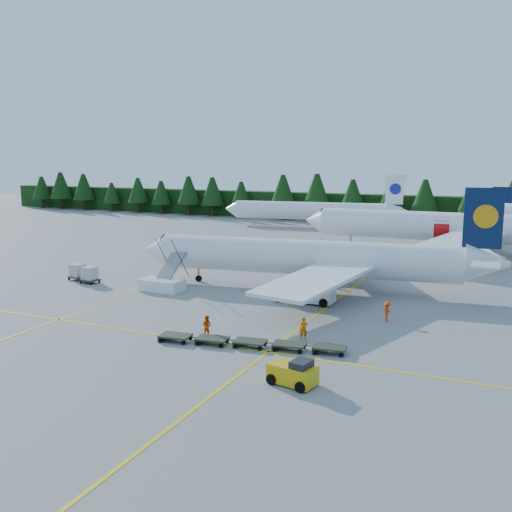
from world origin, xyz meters
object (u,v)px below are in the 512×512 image
at_px(airliner_navy, 299,258).
at_px(airstairs, 163,282).
at_px(service_truck, 305,288).
at_px(airliner_red, 438,227).
at_px(baggage_tug, 294,373).

bearing_deg(airliner_navy, airstairs, -159.61).
bearing_deg(service_truck, airstairs, -174.94).
distance_m(airliner_red, airstairs, 44.52).
distance_m(airliner_navy, airstairs, 14.74).
bearing_deg(airliner_red, service_truck, -102.34).
xyz_separation_m(service_truck, baggage_tug, (6.40, -19.70, -0.62)).
xyz_separation_m(airliner_navy, airliner_red, (10.52, 30.99, 0.45)).
distance_m(airliner_navy, service_truck, 6.37).
bearing_deg(baggage_tug, airliner_red, 99.45).
bearing_deg(airstairs, airliner_red, 58.87).
relative_size(airliner_red, baggage_tug, 13.57).
relative_size(airstairs, baggage_tug, 1.99).
bearing_deg(airstairs, airliner_navy, 28.48).
bearing_deg(baggage_tug, airstairs, 151.02).
relative_size(airliner_navy, airstairs, 6.02).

